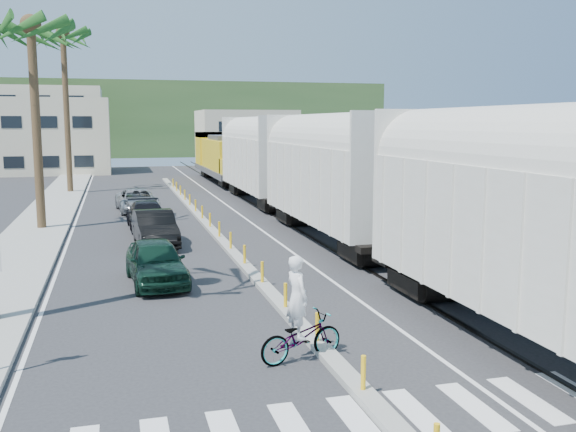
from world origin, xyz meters
The scene contains 15 objects.
ground centered at (0.00, 0.00, 0.00)m, with size 140.00×140.00×0.00m, color #28282B.
sidewalk centered at (-8.50, 25.00, 0.07)m, with size 3.00×90.00×0.15m, color gray.
rails centered at (5.00, 28.00, 0.03)m, with size 1.56×100.00×0.06m.
median centered at (0.00, 19.96, 0.09)m, with size 0.45×60.00×0.85m.
crosswalk centered at (0.00, -2.00, 0.01)m, with size 14.00×2.20×0.01m, color silver.
lane_markings centered at (-2.15, 25.00, 0.00)m, with size 9.42×90.00×0.01m.
freight_train centered at (5.00, 21.23, 2.91)m, with size 3.00×60.94×5.85m.
palm_trees centered at (-8.10, 22.70, 10.81)m, with size 3.50×37.20×13.75m.
buildings centered at (-6.41, 71.66, 4.36)m, with size 38.00×27.00×10.00m.
hillside centered at (0.00, 100.00, 6.00)m, with size 80.00×20.00×12.00m, color #385628.
car_lead centered at (-3.38, 9.36, 0.76)m, with size 2.12×4.56×1.51m, color black.
car_second centered at (-2.99, 16.34, 0.77)m, with size 1.92×4.79×1.55m, color black.
car_third centered at (-3.08, 20.99, 0.69)m, with size 2.16×4.87×1.39m, color black.
car_rear centered at (-3.35, 27.80, 0.69)m, with size 2.70×5.17×1.39m, color #9C9EA0.
cyclist centered at (-0.66, 1.21, 0.78)m, with size 1.79×2.46×2.47m.
Camera 1 is at (-4.61, -12.32, 5.40)m, focal length 40.00 mm.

